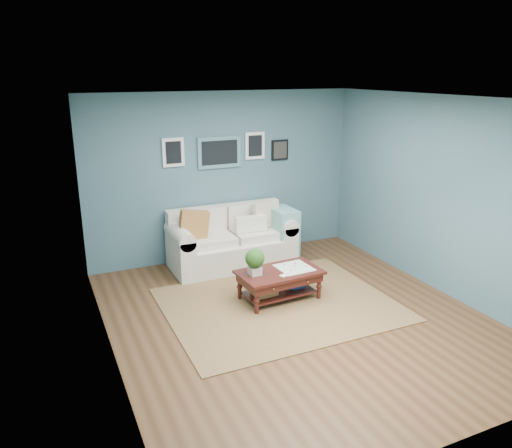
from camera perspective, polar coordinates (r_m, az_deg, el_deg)
room_shell at (r=5.99m, az=4.70°, el=1.19°), size 5.00×5.02×2.70m
area_rug at (r=6.77m, az=2.65°, el=-9.15°), size 2.96×2.37×0.01m
loveseat at (r=7.98m, az=-2.29°, el=-1.75°), size 1.99×0.90×1.02m
coffee_table at (r=6.76m, az=2.24°, el=-6.01°), size 1.14×0.71×0.78m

